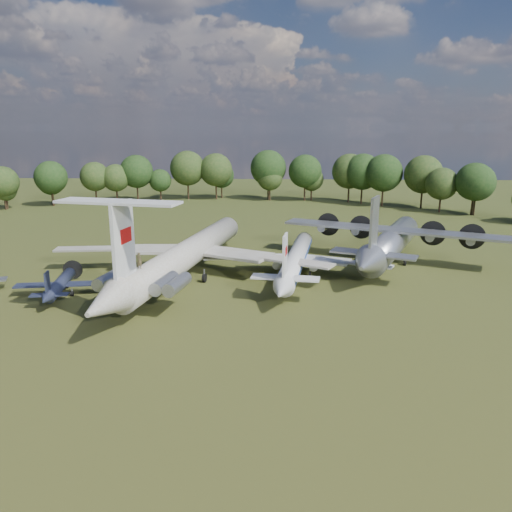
# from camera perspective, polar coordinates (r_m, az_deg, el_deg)

# --- Properties ---
(ground) EXTENTS (300.00, 300.00, 0.00)m
(ground) POSITION_cam_1_polar(r_m,az_deg,el_deg) (73.29, -8.15, -2.90)
(ground) COLOR #1C3612
(ground) RESTS_ON ground
(il62_airliner) EXTENTS (53.51, 63.76, 5.53)m
(il62_airliner) POSITION_cam_1_polar(r_m,az_deg,el_deg) (74.90, -7.76, -0.30)
(il62_airliner) COLOR silver
(il62_airliner) RESTS_ON ground
(tu104_jet) EXTENTS (33.67, 41.72, 3.80)m
(tu104_jet) POSITION_cam_1_polar(r_m,az_deg,el_deg) (75.58, 4.57, -0.76)
(tu104_jet) COLOR silver
(tu104_jet) RESTS_ON ground
(an12_transport) EXTENTS (50.48, 52.76, 5.46)m
(an12_transport) POSITION_cam_1_polar(r_m,az_deg,el_deg) (85.26, 15.15, 1.10)
(an12_transport) COLOR #A1A4A9
(an12_transport) RESTS_ON ground
(small_prop_west) EXTENTS (14.31, 17.89, 2.38)m
(small_prop_west) POSITION_cam_1_polar(r_m,az_deg,el_deg) (71.12, -21.46, -3.32)
(small_prop_west) COLOR #161B32
(small_prop_west) RESTS_ON ground
(person_on_il62) EXTENTS (0.81, 0.64, 1.96)m
(person_on_il62) POSITION_cam_1_polar(r_m,az_deg,el_deg) (60.29, -13.20, -0.50)
(person_on_il62) COLOR olive
(person_on_il62) RESTS_ON il62_airliner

